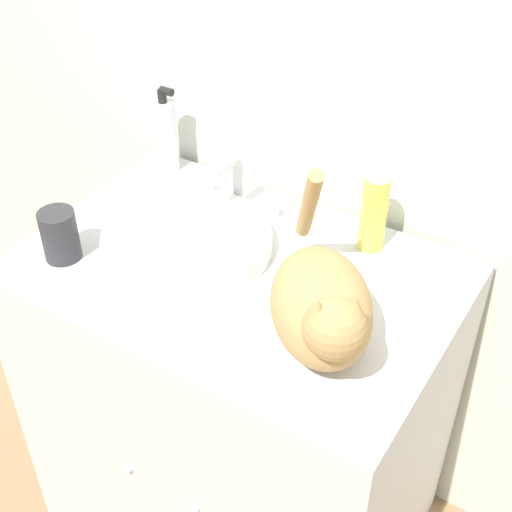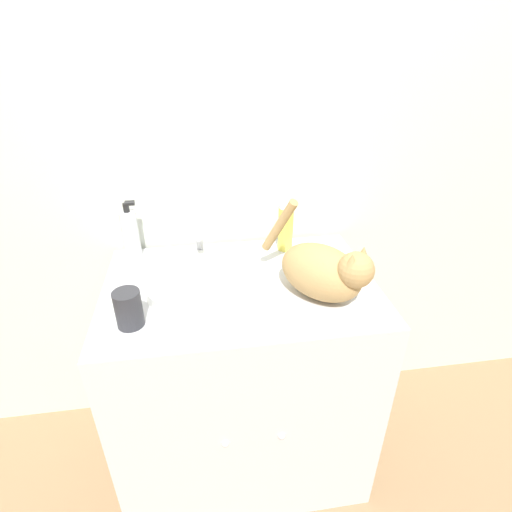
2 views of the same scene
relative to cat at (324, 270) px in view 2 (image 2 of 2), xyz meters
name	(u,v)px [view 2 (image 2 of 2)]	position (x,y,z in m)	size (l,w,h in m)	color
wall_back	(226,116)	(-0.23, 0.43, 0.36)	(6.00, 0.05, 2.50)	silver
vanity_cabinet	(242,377)	(-0.23, 0.10, -0.49)	(0.84, 0.58, 0.81)	silver
sink_basin	(202,282)	(-0.35, 0.10, -0.07)	(0.34, 0.34, 0.04)	white
faucet	(199,244)	(-0.35, 0.27, -0.03)	(0.20, 0.11, 0.13)	silver
cat	(324,270)	(0.00, 0.00, 0.00)	(0.30, 0.35, 0.27)	tan
soap_bottle	(131,234)	(-0.58, 0.33, 0.00)	(0.06, 0.05, 0.21)	silver
spray_bottle	(286,225)	(-0.05, 0.30, 0.01)	(0.05, 0.05, 0.20)	#EADB4C
cup	(129,309)	(-0.55, -0.05, -0.04)	(0.07, 0.07, 0.10)	#2D2D33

